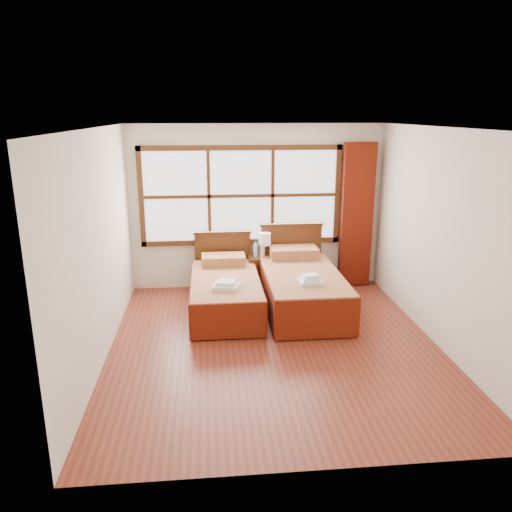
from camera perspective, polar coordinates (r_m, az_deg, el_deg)
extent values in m
plane|color=maroon|center=(6.25, 2.11, -10.14)|extent=(4.50, 4.50, 0.00)
plane|color=white|center=(5.61, 2.39, 14.43)|extent=(4.50, 4.50, 0.00)
plane|color=silver|center=(7.97, 0.06, 5.56)|extent=(4.00, 0.00, 4.00)
plane|color=silver|center=(5.87, -17.49, 0.92)|extent=(0.00, 4.50, 4.50)
plane|color=silver|center=(6.37, 20.37, 1.82)|extent=(0.00, 4.50, 4.50)
cube|color=white|center=(7.89, -1.74, 6.91)|extent=(3.00, 0.02, 1.40)
cube|color=#4B2710|center=(8.02, -1.69, 1.66)|extent=(3.16, 0.06, 0.08)
cube|color=#4B2710|center=(7.78, -1.78, 12.27)|extent=(3.16, 0.06, 0.08)
cube|color=#4B2710|center=(7.92, -12.99, 6.54)|extent=(0.08, 0.06, 1.56)
cube|color=#4B2710|center=(8.12, 9.26, 6.97)|extent=(0.08, 0.06, 1.56)
cube|color=#4B2710|center=(7.85, -5.40, 6.80)|extent=(0.05, 0.05, 1.40)
cube|color=#4B2710|center=(7.92, 1.91, 6.94)|extent=(0.05, 0.05, 1.40)
cube|color=#4B2710|center=(7.87, -1.73, 6.89)|extent=(3.00, 0.05, 0.05)
cube|color=maroon|center=(8.18, 11.42, 4.57)|extent=(0.50, 0.16, 2.30)
cube|color=#42250D|center=(7.18, -3.49, -5.35)|extent=(0.85, 1.69, 0.28)
cube|color=maroon|center=(7.09, -3.52, -3.44)|extent=(0.95, 1.88, 0.23)
cube|color=maroon|center=(7.14, -7.33, -4.58)|extent=(0.03, 1.88, 0.47)
cube|color=maroon|center=(7.17, 0.30, -4.35)|extent=(0.03, 1.88, 0.47)
cube|color=maroon|center=(6.27, -3.17, -7.48)|extent=(0.95, 0.03, 0.47)
cube|color=maroon|center=(7.68, -3.74, -0.42)|extent=(0.66, 0.39, 0.15)
cube|color=#4B2710|center=(8.03, -3.81, -0.57)|extent=(0.88, 0.06, 0.92)
cube|color=#42250D|center=(7.91, -3.87, 2.69)|extent=(0.92, 0.08, 0.04)
cube|color=#42250D|center=(7.29, 5.24, -4.91)|extent=(0.94, 1.89, 0.31)
cube|color=maroon|center=(7.20, 5.30, -2.82)|extent=(1.06, 2.09, 0.26)
cube|color=maroon|center=(7.17, 1.11, -4.13)|extent=(0.03, 2.09, 0.52)
cube|color=maroon|center=(7.36, 9.31, -3.80)|extent=(0.03, 2.09, 0.52)
cube|color=maroon|center=(6.30, 7.03, -7.20)|extent=(1.06, 0.03, 0.52)
cube|color=maroon|center=(7.85, 4.31, 0.43)|extent=(0.74, 0.43, 0.16)
cube|color=#4B2710|center=(8.12, 3.99, 0.00)|extent=(0.98, 0.06, 1.03)
cube|color=#42250D|center=(7.99, 4.07, 3.60)|extent=(1.03, 0.08, 0.04)
cube|color=#4B2710|center=(7.99, 0.64, -1.98)|extent=(0.42, 0.37, 0.56)
cube|color=#42250D|center=(7.84, 0.79, -3.20)|extent=(0.37, 0.02, 0.17)
cube|color=#42250D|center=(7.77, 0.80, -1.65)|extent=(0.37, 0.02, 0.17)
sphere|color=olive|center=(7.82, 0.81, -3.25)|extent=(0.03, 0.03, 0.03)
sphere|color=olive|center=(7.75, 0.81, -1.69)|extent=(0.03, 0.03, 0.03)
cube|color=white|center=(6.67, -3.44, -3.44)|extent=(0.39, 0.36, 0.05)
cube|color=white|center=(6.66, -3.45, -3.04)|extent=(0.30, 0.27, 0.05)
cube|color=white|center=(6.70, 6.23, -2.94)|extent=(0.31, 0.28, 0.05)
cube|color=white|center=(6.68, 6.24, -2.58)|extent=(0.23, 0.21, 0.04)
cube|color=white|center=(6.67, 6.25, -2.27)|extent=(0.19, 0.17, 0.04)
cylinder|color=gold|center=(7.95, 0.98, 0.11)|extent=(0.12, 0.12, 0.02)
cylinder|color=gold|center=(7.92, 0.98, 0.74)|extent=(0.03, 0.03, 0.16)
cylinder|color=silver|center=(7.88, 0.99, 1.98)|extent=(0.19, 0.19, 0.19)
cylinder|color=silver|center=(7.86, -0.05, 0.66)|extent=(0.06, 0.06, 0.21)
cylinder|color=blue|center=(7.83, -0.05, 1.51)|extent=(0.03, 0.03, 0.03)
cylinder|color=silver|center=(7.85, 0.74, 0.68)|extent=(0.07, 0.07, 0.22)
cylinder|color=blue|center=(7.82, 0.74, 1.57)|extent=(0.03, 0.03, 0.03)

